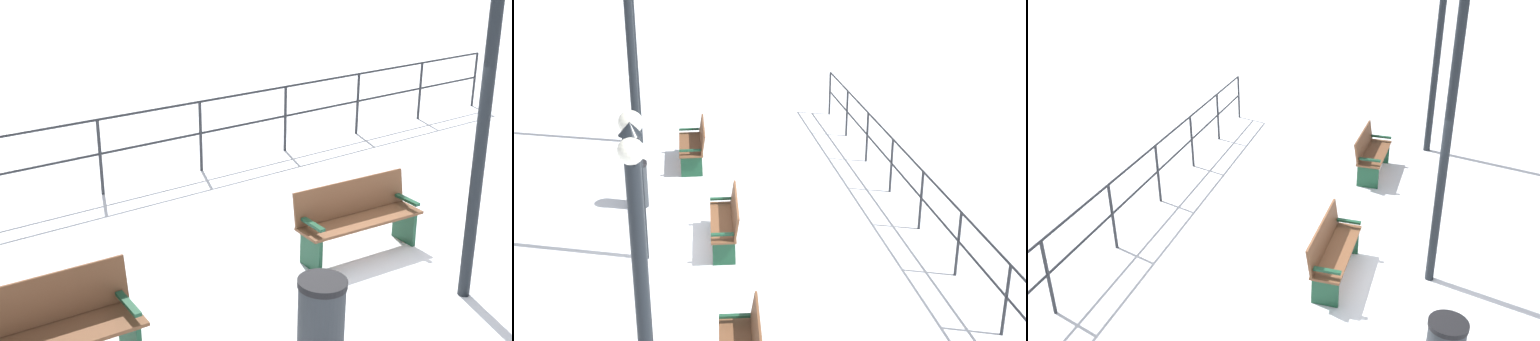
{
  "view_description": "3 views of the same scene",
  "coord_description": "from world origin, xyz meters",
  "views": [
    {
      "loc": [
        5.23,
        -5.44,
        3.87
      ],
      "look_at": [
        -1.75,
        -0.38,
        0.68
      ],
      "focal_mm": 48.83,
      "sensor_mm": 36.0,
      "label": 1
    },
    {
      "loc": [
        1.08,
        11.91,
        6.35
      ],
      "look_at": [
        -1.17,
        -1.05,
        0.91
      ],
      "focal_mm": 53.77,
      "sensor_mm": 36.0,
      "label": 2
    },
    {
      "loc": [
        0.63,
        -6.91,
        4.84
      ],
      "look_at": [
        -1.33,
        1.63,
        0.91
      ],
      "focal_mm": 38.76,
      "sensor_mm": 36.0,
      "label": 3
    }
  ],
  "objects": [
    {
      "name": "trash_bin",
      "position": [
        1.3,
        -1.88,
        0.46
      ],
      "size": [
        0.44,
        0.44,
        0.92
      ],
      "color": "#2D3338",
      "rests_on": "ground"
    },
    {
      "name": "bench_nearest",
      "position": [
        0.03,
        -3.85,
        0.48
      ],
      "size": [
        0.66,
        1.58,
        0.93
      ],
      "rotation": [
        0.0,
        0.0,
        -0.06
      ],
      "color": "brown",
      "rests_on": "ground"
    },
    {
      "name": "bench_second",
      "position": [
        -0.23,
        0.01,
        0.47
      ],
      "size": [
        0.62,
        1.66,
        0.88
      ],
      "rotation": [
        0.0,
        0.0,
        -0.09
      ],
      "color": "brown",
      "rests_on": "ground"
    },
    {
      "name": "ground_plane",
      "position": [
        0.0,
        0.0,
        0.0
      ],
      "size": [
        80.0,
        80.0,
        0.0
      ],
      "primitive_type": "plane",
      "color": "white",
      "rests_on": "ground"
    },
    {
      "name": "waterfront_railing",
      "position": [
        -3.75,
        0.0,
        0.76
      ],
      "size": [
        0.05,
        13.64,
        1.15
      ],
      "color": "#26282D",
      "rests_on": "ground"
    }
  ]
}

